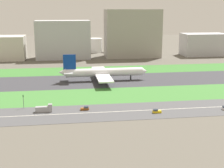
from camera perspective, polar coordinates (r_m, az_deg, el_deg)
name	(u,v)px	position (r m, az deg, el deg)	size (l,w,h in m)	color
ground_plane	(105,81)	(235.63, -1.27, 0.59)	(800.00, 800.00, 0.00)	#5B564C
runway	(105,81)	(235.62, -1.27, 0.60)	(280.00, 46.00, 0.10)	#38383D
grass_median_north	(99,70)	(275.51, -2.34, 2.45)	(280.00, 36.00, 0.10)	#3D7A33
grass_median_south	(113,95)	(196.19, 0.23, -1.99)	(280.00, 36.00, 0.10)	#427F38
highway	(123,111)	(165.95, 1.90, -4.86)	(280.00, 28.00, 0.10)	#4C4C4F
highway_centerline	(123,111)	(165.93, 1.90, -4.84)	(266.00, 0.50, 0.01)	silver
airliner	(102,72)	(234.12, -1.76, 2.06)	(65.00, 56.00, 19.70)	white
car_0	(157,111)	(164.74, 7.89, -4.80)	(4.40, 1.80, 2.00)	yellow
car_5	(85,108)	(168.24, -4.79, -4.33)	(4.40, 1.80, 2.00)	brown
truck_2	(44,109)	(168.11, -11.87, -4.33)	(8.40, 2.50, 4.00)	#99999E
traffic_light	(23,100)	(176.09, -15.42, -2.83)	(0.36, 0.50, 7.20)	#4C4C51
terminal_building	(4,48)	(349.86, -18.60, 6.08)	(42.85, 29.72, 24.19)	beige
hangar_building	(63,40)	(343.62, -8.67, 7.77)	(55.91, 27.11, 39.47)	#B2B2B7
office_tower	(132,33)	(350.79, 3.62, 8.93)	(58.43, 28.80, 50.77)	#9E998E
cargo_warehouse	(204,44)	(377.49, 15.90, 6.75)	(47.96, 26.73, 24.36)	#B2B2B7
fuel_tank_west	(95,45)	(391.23, -3.09, 6.87)	(18.13, 18.13, 16.57)	silver
fuel_tank_centre	(115,45)	(394.21, 0.45, 6.95)	(19.54, 19.54, 16.70)	silver
fuel_tank_east	(140,45)	(400.34, 4.95, 6.91)	(20.34, 20.34, 15.51)	silver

